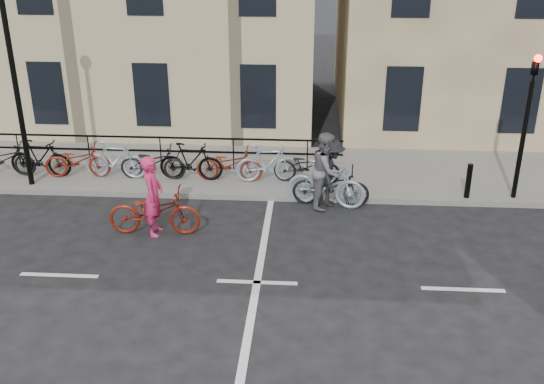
# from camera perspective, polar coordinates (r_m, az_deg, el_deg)

# --- Properties ---
(ground) EXTENTS (120.00, 120.00, 0.00)m
(ground) POSITION_cam_1_polar(r_m,az_deg,el_deg) (12.08, -1.42, -8.51)
(ground) COLOR black
(ground) RESTS_ON ground
(sidewalk) EXTENTS (46.00, 4.00, 0.15)m
(sidewalk) POSITION_cam_1_polar(r_m,az_deg,el_deg) (18.11, -12.39, 2.24)
(sidewalk) COLOR slate
(sidewalk) RESTS_ON ground
(traffic_light) EXTENTS (0.18, 0.30, 3.90)m
(traffic_light) POSITION_cam_1_polar(r_m,az_deg,el_deg) (15.98, 22.95, 7.16)
(traffic_light) COLOR black
(traffic_light) RESTS_ON sidewalk
(lamp_post) EXTENTS (0.36, 0.36, 5.28)m
(lamp_post) POSITION_cam_1_polar(r_m,az_deg,el_deg) (16.71, -23.33, 11.39)
(lamp_post) COLOR black
(lamp_post) RESTS_ON sidewalk
(bollard_east) EXTENTS (0.14, 0.14, 0.90)m
(bollard_east) POSITION_cam_1_polar(r_m,az_deg,el_deg) (16.10, 18.01, 1.00)
(bollard_east) COLOR black
(bollard_east) RESTS_ON sidewalk
(parked_bikes) EXTENTS (10.40, 1.23, 1.05)m
(parked_bikes) POSITION_cam_1_polar(r_m,az_deg,el_deg) (16.87, -11.12, 2.86)
(parked_bikes) COLOR black
(parked_bikes) RESTS_ON sidewalk
(cyclist_pink) EXTENTS (2.11, 0.80, 1.86)m
(cyclist_pink) POSITION_cam_1_polar(r_m,az_deg,el_deg) (13.95, -11.04, -1.45)
(cyclist_pink) COLOR maroon
(cyclist_pink) RESTS_ON ground
(cyclist_grey) EXTENTS (2.08, 1.09, 1.93)m
(cyclist_grey) POSITION_cam_1_polar(r_m,az_deg,el_deg) (15.11, 5.13, 1.39)
(cyclist_grey) COLOR #94AFC1
(cyclist_grey) RESTS_ON ground
(cyclist_dark) EXTENTS (1.98, 1.15, 1.72)m
(cyclist_dark) POSITION_cam_1_polar(r_m,az_deg,el_deg) (15.25, 5.58, 1.16)
(cyclist_dark) COLOR black
(cyclist_dark) RESTS_ON ground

